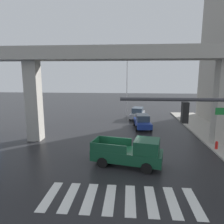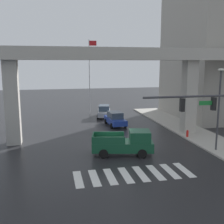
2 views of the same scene
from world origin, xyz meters
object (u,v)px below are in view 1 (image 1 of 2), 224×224
at_px(sedan_blue, 142,121).
at_px(flagpole, 128,77).
at_px(pickup_truck, 131,153).
at_px(sedan_silver, 138,113).
at_px(fire_hydrant, 216,146).

bearing_deg(sedan_blue, flagpole, 103.63).
xyz_separation_m(pickup_truck, sedan_silver, (1.20, 16.49, -0.14)).
distance_m(pickup_truck, flagpole, 19.78).
height_order(sedan_blue, fire_hydrant, sedan_blue).
bearing_deg(sedan_silver, fire_hydrant, -63.55).
bearing_deg(flagpole, sedan_silver, -57.77).
bearing_deg(flagpole, fire_hydrant, -62.55).
xyz_separation_m(pickup_truck, flagpole, (-0.41, 19.04, 5.34)).
relative_size(pickup_truck, sedan_silver, 1.18).
height_order(sedan_silver, flagpole, flagpole).
bearing_deg(fire_hydrant, pickup_truck, -154.25).
height_order(pickup_truck, sedan_silver, pickup_truck).
relative_size(sedan_silver, fire_hydrant, 5.36).
height_order(fire_hydrant, flagpole, flagpole).
height_order(sedan_silver, fire_hydrant, sedan_silver).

